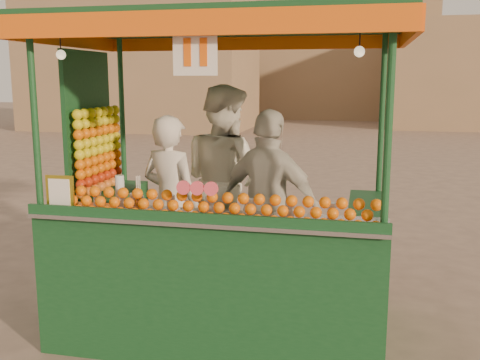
% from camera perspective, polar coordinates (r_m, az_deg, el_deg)
% --- Properties ---
extents(ground, '(90.00, 90.00, 0.00)m').
position_cam_1_polar(ground, '(5.55, -1.55, -14.11)').
color(ground, brown).
rests_on(ground, ground).
extents(building_left, '(10.00, 6.00, 6.00)m').
position_cam_1_polar(building_left, '(26.93, -9.94, 11.71)').
color(building_left, '#8D6E50').
rests_on(building_left, ground).
extents(building_center, '(14.00, 7.00, 7.00)m').
position_cam_1_polar(building_center, '(35.07, 7.48, 12.25)').
color(building_center, '#8D6E50').
rests_on(building_center, ground).
extents(juice_cart, '(3.10, 2.01, 2.81)m').
position_cam_1_polar(juice_cart, '(4.99, -2.70, -5.77)').
color(juice_cart, '#103D1C').
rests_on(juice_cart, ground).
extents(vendor_left, '(0.69, 0.55, 1.65)m').
position_cam_1_polar(vendor_left, '(5.26, -7.15, -2.31)').
color(vendor_left, silver).
rests_on(vendor_left, ground).
extents(vendor_middle, '(1.18, 1.14, 1.92)m').
position_cam_1_polar(vendor_middle, '(5.55, -1.63, -0.12)').
color(vendor_middle, white).
rests_on(vendor_middle, ground).
extents(vendor_right, '(1.09, 0.74, 1.72)m').
position_cam_1_polar(vendor_right, '(4.91, 3.06, -2.74)').
color(vendor_right, beige).
rests_on(vendor_right, ground).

